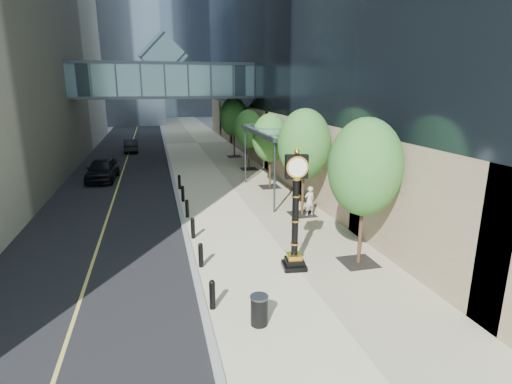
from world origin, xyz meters
The scene contains 13 objects.
ground centered at (0.00, 0.00, 0.00)m, with size 320.00×320.00×0.00m, color gray.
road centered at (-7.00, 40.00, 0.01)m, with size 8.00×180.00×0.02m, color black.
sidewalk centered at (1.00, 40.00, 0.03)m, with size 8.00×180.00×0.06m, color beige.
curb centered at (-3.00, 40.00, 0.04)m, with size 0.25×180.00×0.07m, color gray.
skywalk centered at (-3.00, 28.00, 7.71)m, with size 17.00×4.20×5.80m.
entrance_canopy centered at (3.48, 14.00, 4.19)m, with size 3.00×8.00×4.38m.
bollard_row centered at (-2.70, 9.00, 0.51)m, with size 0.20×16.20×0.90m.
street_trees centered at (3.60, 15.42, 3.87)m, with size 2.87×28.87×5.91m.
street_clock centered at (0.87, 3.17, 2.13)m, with size 1.00×1.00×4.76m.
trash_bin centered at (-1.46, -0.24, 0.51)m, with size 0.52×0.52×0.90m, color black.
pedestrian centered at (3.92, 9.25, 0.89)m, with size 0.61×0.40×1.67m, color #B1ADA2.
car_near centered at (-8.22, 21.36, 0.88)m, with size 2.02×5.03×1.71m, color black.
car_far centered at (-6.74, 35.14, 0.71)m, with size 1.46×4.18×1.38m, color black.
Camera 1 is at (-4.19, -10.57, 7.11)m, focal length 28.00 mm.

